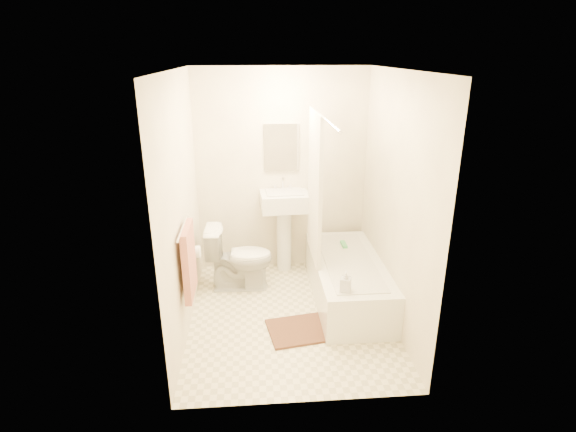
{
  "coord_description": "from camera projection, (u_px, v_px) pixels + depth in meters",
  "views": [
    {
      "loc": [
        -0.33,
        -3.94,
        2.55
      ],
      "look_at": [
        0.0,
        0.25,
        1.0
      ],
      "focal_mm": 28.0,
      "sensor_mm": 36.0,
      "label": 1
    }
  ],
  "objects": [
    {
      "name": "sink",
      "position": [
        284.0,
        228.0,
        5.39
      ],
      "size": [
        0.58,
        0.48,
        1.09
      ],
      "primitive_type": null,
      "rotation": [
        0.0,
        0.0,
        0.06
      ],
      "color": "white",
      "rests_on": "floor"
    },
    {
      "name": "toilet",
      "position": [
        240.0,
        258.0,
        5.04
      ],
      "size": [
        0.75,
        0.43,
        0.73
      ],
      "primitive_type": "imported",
      "rotation": [
        0.0,
        0.0,
        1.54
      ],
      "color": "white",
      "rests_on": "floor"
    },
    {
      "name": "mirror",
      "position": [
        282.0,
        148.0,
        5.17
      ],
      "size": [
        0.4,
        0.03,
        0.55
      ],
      "primitive_type": "cube",
      "color": "white",
      "rests_on": "wall_back"
    },
    {
      "name": "towel_bar",
      "position": [
        183.0,
        228.0,
        3.9
      ],
      "size": [
        0.02,
        0.6,
        0.02
      ],
      "primitive_type": "cylinder",
      "rotation": [
        1.57,
        0.0,
        0.0
      ],
      "color": "silver",
      "rests_on": "wall_left"
    },
    {
      "name": "soap_bottle",
      "position": [
        346.0,
        282.0,
        4.11
      ],
      "size": [
        0.12,
        0.12,
        0.21
      ],
      "primitive_type": "imported",
      "rotation": [
        0.0,
        0.0,
        -0.33
      ],
      "color": "white",
      "rests_on": "bathtub"
    },
    {
      "name": "wall_left",
      "position": [
        181.0,
        208.0,
        4.1
      ],
      "size": [
        0.02,
        2.4,
        2.4
      ],
      "primitive_type": "cube",
      "color": "beige",
      "rests_on": "ground"
    },
    {
      "name": "towel",
      "position": [
        189.0,
        261.0,
        4.02
      ],
      "size": [
        0.06,
        0.45,
        0.66
      ],
      "primitive_type": "cube",
      "color": "#CC7266",
      "rests_on": "towel_bar"
    },
    {
      "name": "scrub_brush",
      "position": [
        344.0,
        245.0,
        5.11
      ],
      "size": [
        0.06,
        0.18,
        0.04
      ],
      "primitive_type": "cube",
      "rotation": [
        0.0,
        0.0,
        0.01
      ],
      "color": "#4BBC63",
      "rests_on": "bathtub"
    },
    {
      "name": "bath_mat",
      "position": [
        302.0,
        330.0,
        4.35
      ],
      "size": [
        0.72,
        0.59,
        0.02
      ],
      "primitive_type": "cube",
      "rotation": [
        0.0,
        0.0,
        0.17
      ],
      "color": "#502A1D",
      "rests_on": "floor"
    },
    {
      "name": "bathtub",
      "position": [
        347.0,
        280.0,
        4.84
      ],
      "size": [
        0.71,
        1.62,
        0.46
      ],
      "primitive_type": null,
      "color": "white",
      "rests_on": "floor"
    },
    {
      "name": "floor",
      "position": [
        290.0,
        316.0,
        4.59
      ],
      "size": [
        2.4,
        2.4,
        0.0
      ],
      "primitive_type": "plane",
      "color": "beige",
      "rests_on": "ground"
    },
    {
      "name": "shower_curtain",
      "position": [
        315.0,
        187.0,
        4.66
      ],
      "size": [
        0.04,
        0.8,
        1.55
      ],
      "primitive_type": "cube",
      "color": "silver",
      "rests_on": "curtain_rod"
    },
    {
      "name": "ceiling",
      "position": [
        290.0,
        70.0,
        3.76
      ],
      "size": [
        2.4,
        2.4,
        0.0
      ],
      "primitive_type": "plane",
      "color": "white",
      "rests_on": "ground"
    },
    {
      "name": "wall_back",
      "position": [
        282.0,
        172.0,
        5.3
      ],
      "size": [
        2.0,
        0.02,
        2.4
      ],
      "primitive_type": "cube",
      "color": "beige",
      "rests_on": "ground"
    },
    {
      "name": "toilet_paper",
      "position": [
        194.0,
        252.0,
        4.39
      ],
      "size": [
        0.11,
        0.12,
        0.12
      ],
      "primitive_type": "cylinder",
      "rotation": [
        0.0,
        1.57,
        0.0
      ],
      "color": "white",
      "rests_on": "wall_left"
    },
    {
      "name": "wall_right",
      "position": [
        395.0,
        202.0,
        4.25
      ],
      "size": [
        0.02,
        2.4,
        2.4
      ],
      "primitive_type": "cube",
      "color": "beige",
      "rests_on": "ground"
    },
    {
      "name": "curtain_rod",
      "position": [
        323.0,
        116.0,
        4.01
      ],
      "size": [
        0.03,
        1.7,
        0.03
      ],
      "primitive_type": "cylinder",
      "rotation": [
        1.57,
        0.0,
        0.0
      ],
      "color": "silver",
      "rests_on": "wall_back"
    }
  ]
}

